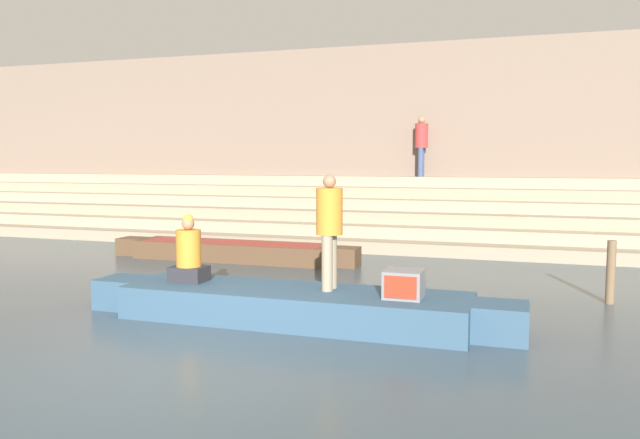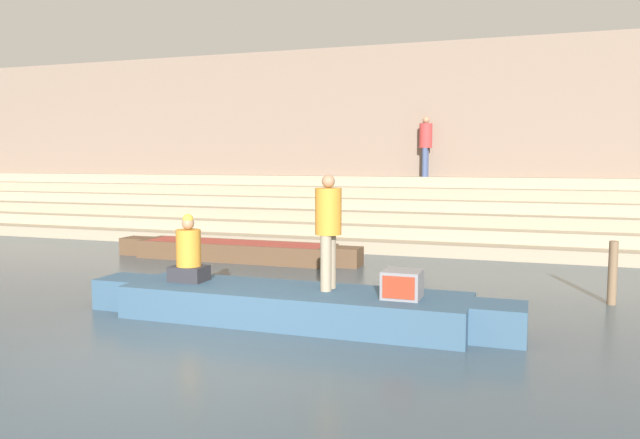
# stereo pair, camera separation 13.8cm
# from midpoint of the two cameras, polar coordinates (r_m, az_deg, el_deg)

# --- Properties ---
(ground_plane) EXTENTS (120.00, 120.00, 0.00)m
(ground_plane) POSITION_cam_midpoint_polar(r_m,az_deg,el_deg) (7.37, -14.69, -13.08)
(ground_plane) COLOR #3D4C56
(ghat_steps) EXTENTS (36.00, 4.24, 1.82)m
(ghat_steps) POSITION_cam_midpoint_polar(r_m,az_deg,el_deg) (18.01, 5.90, 0.14)
(ghat_steps) COLOR gray
(ghat_steps) RESTS_ON ground
(back_wall) EXTENTS (34.20, 1.28, 5.85)m
(back_wall) POSITION_cam_midpoint_polar(r_m,az_deg,el_deg) (20.03, 7.28, 7.07)
(back_wall) COLOR #7F6B5B
(back_wall) RESTS_ON ground
(rowboat_main) EXTENTS (6.43, 1.44, 0.47)m
(rowboat_main) POSITION_cam_midpoint_polar(r_m,az_deg,el_deg) (9.06, -2.85, -7.76)
(rowboat_main) COLOR #33516B
(rowboat_main) RESTS_ON ground
(person_standing) EXTENTS (0.38, 0.38, 1.65)m
(person_standing) POSITION_cam_midpoint_polar(r_m,az_deg,el_deg) (8.85, 0.42, -0.45)
(person_standing) COLOR gray
(person_standing) RESTS_ON rowboat_main
(person_rowing) EXTENTS (0.53, 0.42, 1.04)m
(person_rowing) POSITION_cam_midpoint_polar(r_m,az_deg,el_deg) (9.74, -12.31, -3.23)
(person_rowing) COLOR #28282D
(person_rowing) RESTS_ON rowboat_main
(tv_set) EXTENTS (0.51, 0.48, 0.38)m
(tv_set) POSITION_cam_midpoint_polar(r_m,az_deg,el_deg) (8.49, 7.20, -5.88)
(tv_set) COLOR slate
(tv_set) RESTS_ON rowboat_main
(moored_boat_shore) EXTENTS (6.04, 1.04, 0.42)m
(moored_boat_shore) POSITION_cam_midpoint_polar(r_m,az_deg,el_deg) (14.66, -8.26, -2.82)
(moored_boat_shore) COLOR brown
(moored_boat_shore) RESTS_ON ground
(mooring_post) EXTENTS (0.14, 0.14, 1.03)m
(mooring_post) POSITION_cam_midpoint_polar(r_m,az_deg,el_deg) (11.11, 24.72, -4.40)
(mooring_post) COLOR brown
(mooring_post) RESTS_ON ground
(person_on_steps) EXTENTS (0.38, 0.38, 1.78)m
(person_on_steps) POSITION_cam_midpoint_polar(r_m,az_deg,el_deg) (18.95, 9.05, 6.98)
(person_on_steps) COLOR #3D4C75
(person_on_steps) RESTS_ON ghat_steps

